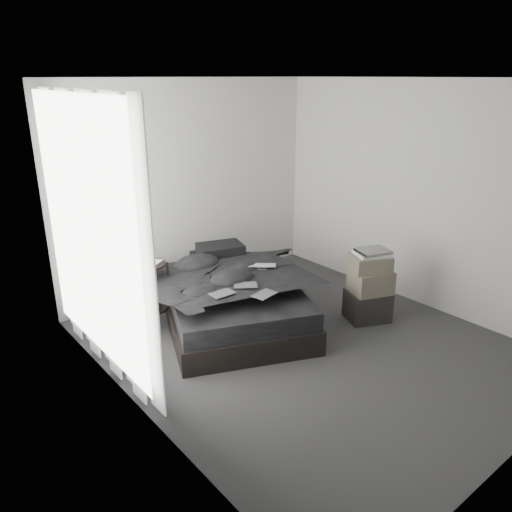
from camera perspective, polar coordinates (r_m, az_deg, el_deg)
floor at (r=5.25m, az=5.61°, el=-10.05°), size 3.60×4.20×0.01m
ceiling at (r=4.55m, az=6.77°, el=19.59°), size 3.60×4.20×0.01m
wall_back at (r=6.35m, az=-7.51°, el=7.80°), size 3.60×0.01×2.60m
wall_left at (r=3.74m, az=-13.74°, el=-1.28°), size 0.01×4.20×2.60m
wall_right at (r=6.12m, az=18.22°, el=6.51°), size 0.01×4.20×2.60m
window_left at (r=4.53m, az=-18.60°, el=2.61°), size 0.02×2.00×2.30m
curtain_left at (r=4.56m, az=-17.92°, el=1.89°), size 0.06×2.12×2.48m
bed at (r=5.60m, az=-2.60°, el=-6.50°), size 2.04×2.28×0.25m
mattress at (r=5.50m, az=-2.64°, el=-4.38°), size 1.97×2.21×0.20m
duvet at (r=5.38m, az=-2.56°, el=-2.54°), size 1.90×2.02×0.22m
pillow_lower at (r=6.09m, az=-4.70°, el=-0.29°), size 0.67×0.57×0.13m
pillow_upper at (r=6.04m, az=-4.11°, el=0.80°), size 0.61×0.50×0.12m
laptop at (r=5.50m, az=0.70°, el=-0.64°), size 0.35×0.34×0.02m
comic_a at (r=4.88m, az=-3.91°, el=-3.56°), size 0.24×0.16×0.01m
comic_b at (r=5.05m, az=-1.22°, el=-2.57°), size 0.28×0.26×0.01m
comic_c at (r=4.84m, az=0.97°, el=-3.56°), size 0.26×0.20×0.01m
side_stand at (r=5.54m, az=-12.10°, el=-4.50°), size 0.53×0.53×0.73m
papers at (r=5.40m, az=-12.22°, el=-0.86°), size 0.35×0.33×0.01m
floor_books at (r=5.01m, az=-14.71°, el=-11.27°), size 0.22×0.26×0.15m
box_lower at (r=5.81m, az=12.61°, el=-5.53°), size 0.56×0.51×0.34m
box_mid at (r=5.68m, az=12.97°, el=-2.85°), size 0.52×0.46×0.26m
box_upper at (r=5.60m, az=12.92°, el=-0.77°), size 0.51×0.48×0.18m
art_book_white at (r=5.57m, az=13.09°, el=0.26°), size 0.43×0.40×0.03m
art_book_snake at (r=5.56m, az=13.26°, el=0.56°), size 0.40×0.36×0.03m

